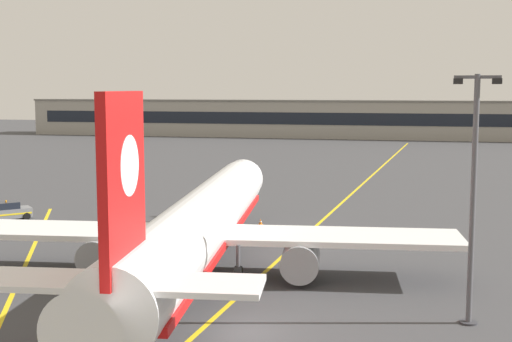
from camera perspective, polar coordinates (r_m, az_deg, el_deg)
The scene contains 8 objects.
ground_plane at distance 34.36m, azimuth -0.96°, elevation -13.17°, with size 400.00×400.00×0.00m, color #3D3D3F.
taxiway_centreline at distance 62.92m, azimuth 5.64°, elevation -3.94°, with size 0.30×180.00×0.01m, color yellow.
taxiway_lead_in_stripe at distance 41.51m, azimuth -19.66°, elevation -10.00°, with size 0.30×60.00×0.01m, color yellow.
airliner_foreground at distance 42.88m, azimuth -4.61°, elevation -4.45°, with size 32.34×41.49×11.65m.
apron_lamp_post at distance 35.61m, azimuth 17.49°, elevation -1.92°, with size 2.24×0.90×12.44m.
service_car_second at distance 65.82m, azimuth -19.93°, elevation -3.17°, with size 4.23×4.25×1.79m.
safety_cone_by_nose_gear at distance 59.73m, azimuth 0.37°, elevation -4.24°, with size 0.44×0.44×0.55m.
terminal_building at distance 165.33m, azimuth 9.64°, elevation 4.25°, with size 169.70×12.40×8.98m.
Camera 1 is at (7.79, -31.32, 11.77)m, focal length 48.46 mm.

